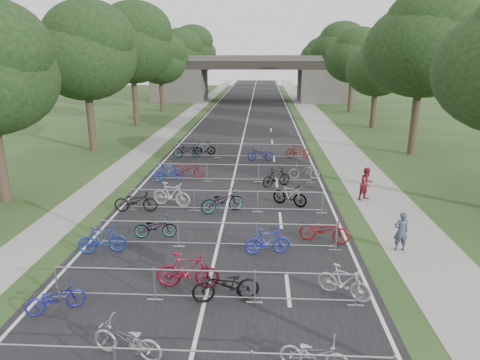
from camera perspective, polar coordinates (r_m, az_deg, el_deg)
The scene contains 46 objects.
road at distance 54.78m, azimuth 1.16°, elevation 8.85°, with size 11.00×140.00×0.01m, color black.
sidewalk_right at distance 55.12m, azimuth 9.60°, elevation 8.67°, with size 3.00×140.00×0.01m, color gray.
sidewalk_left at distance 55.52m, azimuth -6.69°, elevation 8.84°, with size 2.00×140.00×0.01m, color gray.
lane_markings at distance 54.79m, azimuth 1.16°, elevation 8.84°, with size 0.12×140.00×0.00m, color silver.
overpass_bridge at distance 69.39m, azimuth 1.58°, elevation 13.39°, with size 31.00×8.00×7.05m.
tree_left_1 at distance 34.75m, azimuth -19.93°, elevation 15.55°, with size 7.56×7.56×11.53m.
tree_right_1 at distance 34.17m, azimuth 23.45°, elevation 16.20°, with size 8.18×8.18×12.47m.
tree_left_2 at distance 46.09m, azimuth -14.18°, elevation 17.04°, with size 8.40×8.40×12.81m.
tree_right_2 at distance 45.67m, azimuth 17.97°, elevation 14.02°, with size 6.16×6.16×9.39m.
tree_left_3 at distance 57.70m, azimuth -10.55°, elevation 15.43°, with size 6.72×6.72×10.25m.
tree_right_3 at distance 57.34m, azimuth 14.99°, elevation 15.59°, with size 7.17×7.17×10.93m.
tree_left_4 at distance 69.43m, azimuth -8.26°, elevation 16.35°, with size 7.56×7.56×11.53m.
tree_right_4 at distance 69.15m, azimuth 12.99°, elevation 16.60°, with size 8.18×8.18×12.47m.
tree_left_5 at distance 81.26m, azimuth -6.62°, elevation 16.98°, with size 8.40×8.40×12.81m.
tree_right_5 at distance 81.02m, azimuth 11.45°, elevation 15.24°, with size 6.16×6.16×9.39m.
tree_left_6 at distance 93.12m, azimuth -5.35°, elevation 15.95°, with size 6.72×6.72×10.25m.
tree_right_6 at distance 92.90m, azimuth 10.40°, elevation 16.02°, with size 7.17×7.17×10.93m.
barrier_row_2 at distance 13.43m, azimuth -4.79°, elevation -13.87°, with size 9.70×0.08×1.10m.
barrier_row_3 at distance 16.79m, azimuth -3.08°, elevation -7.32°, with size 9.70×0.08×1.10m.
barrier_row_4 at distance 20.49m, azimuth -1.93°, elevation -2.81°, with size 9.70×0.08×1.10m.
barrier_row_5 at distance 25.25m, azimuth -0.99°, elevation 0.95°, with size 9.70×0.08×1.10m.
barrier_row_6 at distance 31.06m, azimuth -0.24°, elevation 3.92°, with size 9.70×0.08×1.10m.
bike_5 at distance 11.66m, azimuth -14.88°, elevation -19.96°, with size 0.66×1.90×1.00m, color #929299.
bike_7 at distance 11.16m, azimuth 9.84°, elevation -21.87°, with size 0.58×1.66×0.87m, color #A5A5AD.
bike_8 at distance 14.09m, azimuth -23.39°, elevation -14.24°, with size 0.58×1.68×0.88m, color #1C1A91.
bike_9 at distance 14.15m, azimuth -7.00°, elevation -11.92°, with size 0.58×2.05×1.23m, color maroon.
bike_10 at distance 13.41m, azimuth -1.90°, elevation -13.87°, with size 0.72×2.08×1.09m, color black.
bike_11 at distance 13.99m, azimuth 13.69°, elevation -13.08°, with size 0.49×1.75×1.05m, color #B3B4BB.
bike_12 at distance 17.16m, azimuth -17.89°, elevation -7.61°, with size 0.51×1.82×1.09m, color navy.
bike_13 at distance 18.04m, azimuth -11.21°, elevation -6.21°, with size 0.60×1.72×0.90m, color #9C9EA3.
bike_14 at distance 16.31m, azimuth 3.69°, elevation -8.17°, with size 0.49×1.74×1.05m, color #1C289E.
bike_15 at distance 17.59m, azimuth 11.21°, elevation -6.54°, with size 0.70×2.02×1.06m, color maroon.
bike_16 at distance 21.08m, azimuth -13.73°, elevation -2.75°, with size 0.71×2.05×1.08m, color black.
bike_17 at distance 21.45m, azimuth -9.15°, elevation -1.93°, with size 0.57×2.03×1.22m, color #B8B8C0.
bike_18 at distance 20.47m, azimuth -2.38°, elevation -2.81°, with size 0.74×2.11×1.11m, color #9C9EA3.
bike_19 at distance 21.43m, azimuth 6.64°, elevation -2.02°, with size 0.52×1.83×1.10m, color #9C9EA3.
bike_20 at distance 25.87m, azimuth -9.58°, elevation 1.07°, with size 0.50×1.78×1.07m, color navy.
bike_21 at distance 26.42m, azimuth -6.81°, elevation 1.53°, with size 0.72×2.08×1.09m, color maroon.
bike_22 at distance 24.42m, azimuth 4.85°, elevation 0.33°, with size 0.51×1.79×1.08m, color black.
bike_23 at distance 26.13m, azimuth 8.59°, elevation 1.16°, with size 0.65×1.86×0.98m, color #96959B.
bike_24 at distance 31.47m, azimuth -7.04°, elevation 3.93°, with size 0.71×2.02×1.06m, color #9C9EA3.
bike_25 at distance 32.12m, azimuth -4.74°, elevation 4.19°, with size 0.46×1.64×0.99m, color #9C9EA3.
bike_26 at distance 30.29m, azimuth 2.76°, elevation 3.46°, with size 0.65×1.86×0.98m, color navy.
bike_27 at distance 31.41m, azimuth 7.67°, elevation 3.86°, with size 0.49×1.72×1.04m, color maroon.
pedestrian_a at distance 17.57m, azimuth 20.67°, elevation -6.46°, with size 0.57×0.38×1.57m, color #33384D.
pedestrian_b at distance 23.00m, azimuth 16.53°, elevation -0.51°, with size 0.83×0.65×1.72m, color maroon.
Camera 1 is at (1.68, -4.27, 7.33)m, focal length 32.00 mm.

